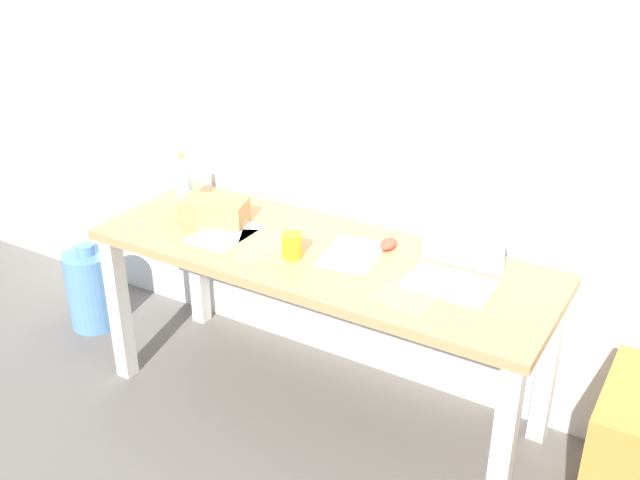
% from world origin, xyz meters
% --- Properties ---
extents(ground_plane, '(8.00, 8.00, 0.00)m').
position_xyz_m(ground_plane, '(0.00, 0.00, 0.00)').
color(ground_plane, slate).
extents(back_wall, '(5.20, 0.08, 2.60)m').
position_xyz_m(back_wall, '(0.00, 0.39, 1.30)').
color(back_wall, white).
rests_on(back_wall, ground).
extents(desk, '(1.87, 0.66, 0.74)m').
position_xyz_m(desk, '(0.00, 0.00, 0.64)').
color(desk, tan).
rests_on(desk, ground).
extents(laptop_right, '(0.31, 0.24, 0.21)m').
position_xyz_m(laptop_right, '(0.54, 0.04, 0.79)').
color(laptop_right, silver).
rests_on(laptop_right, desk).
extents(beer_bottle, '(0.07, 0.07, 0.25)m').
position_xyz_m(beer_bottle, '(-0.74, 0.07, 0.84)').
color(beer_bottle, '#99B7C1').
rests_on(beer_bottle, desk).
extents(computer_mouse, '(0.07, 0.10, 0.03)m').
position_xyz_m(computer_mouse, '(0.22, 0.17, 0.76)').
color(computer_mouse, '#D84C38').
rests_on(computer_mouse, desk).
extents(cardboard_box, '(0.30, 0.22, 0.11)m').
position_xyz_m(cardboard_box, '(-0.52, -0.00, 0.80)').
color(cardboard_box, tan).
rests_on(cardboard_box, desk).
extents(coffee_mug, '(0.08, 0.08, 0.09)m').
position_xyz_m(coffee_mug, '(-0.07, -0.09, 0.79)').
color(coffee_mug, gold).
rests_on(coffee_mug, desk).
extents(paper_yellow_folder, '(0.32, 0.36, 0.00)m').
position_xyz_m(paper_yellow_folder, '(-0.22, -0.08, 0.75)').
color(paper_yellow_folder, '#F4E06B').
rests_on(paper_yellow_folder, desk).
extents(paper_sheet_front_left, '(0.21, 0.30, 0.00)m').
position_xyz_m(paper_sheet_front_left, '(-0.42, -0.07, 0.75)').
color(paper_sheet_front_left, white).
rests_on(paper_sheet_front_left, desk).
extents(paper_sheet_near_back, '(0.26, 0.33, 0.00)m').
position_xyz_m(paper_sheet_near_back, '(0.12, 0.04, 0.75)').
color(paper_sheet_near_back, white).
rests_on(paper_sheet_near_back, desk).
extents(paper_sheet_front_right, '(0.25, 0.32, 0.00)m').
position_xyz_m(paper_sheet_front_right, '(0.45, -0.10, 0.75)').
color(paper_sheet_front_right, '#F4E06B').
rests_on(paper_sheet_front_right, desk).
extents(water_cooler_jug, '(0.25, 0.25, 0.45)m').
position_xyz_m(water_cooler_jug, '(-1.32, -0.04, 0.20)').
color(water_cooler_jug, '#598CC6').
rests_on(water_cooler_jug, ground).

